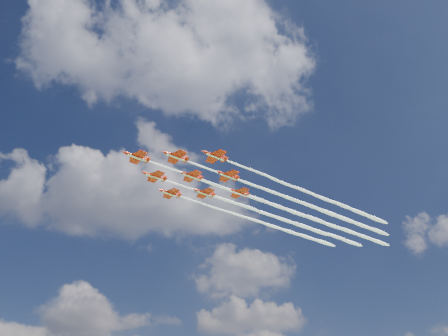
# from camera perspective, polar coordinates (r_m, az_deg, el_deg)

# --- Properties ---
(jet_lead) EXTENTS (86.09, 50.93, 2.45)m
(jet_lead) POSITION_cam_1_polar(r_m,az_deg,el_deg) (163.93, 3.30, -3.71)
(jet_lead) COLOR red
(jet_row2_port) EXTENTS (86.09, 50.93, 2.45)m
(jet_row2_port) POSITION_cam_1_polar(r_m,az_deg,el_deg) (164.94, 7.72, -3.65)
(jet_row2_port) COLOR red
(jet_row2_starb) EXTENTS (86.09, 50.93, 2.45)m
(jet_row2_starb) POSITION_cam_1_polar(r_m,az_deg,el_deg) (174.75, 4.48, -5.62)
(jet_row2_starb) COLOR red
(jet_row3_port) EXTENTS (86.09, 50.93, 2.45)m
(jet_row3_port) POSITION_cam_1_polar(r_m,az_deg,el_deg) (166.92, 12.05, -3.56)
(jet_row3_port) COLOR red
(jet_row3_centre) EXTENTS (86.09, 50.93, 2.45)m
(jet_row3_centre) POSITION_cam_1_polar(r_m,az_deg,el_deg) (175.99, 8.62, -5.54)
(jet_row3_centre) COLOR red
(jet_row3_starb) EXTENTS (86.09, 50.93, 2.45)m
(jet_row3_starb) POSITION_cam_1_polar(r_m,az_deg,el_deg) (185.80, 5.53, -7.29)
(jet_row3_starb) COLOR red
(jet_row4_port) EXTENTS (86.09, 50.93, 2.45)m
(jet_row4_port) POSITION_cam_1_polar(r_m,az_deg,el_deg) (178.12, 12.69, -5.43)
(jet_row4_port) COLOR red
(jet_row4_starb) EXTENTS (86.09, 50.93, 2.45)m
(jet_row4_starb) POSITION_cam_1_polar(r_m,az_deg,el_deg) (187.24, 9.43, -7.20)
(jet_row4_starb) COLOR red
(jet_tail) EXTENTS (86.09, 50.93, 2.45)m
(jet_tail) POSITION_cam_1_polar(r_m,az_deg,el_deg) (189.51, 13.25, -7.08)
(jet_tail) COLOR red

